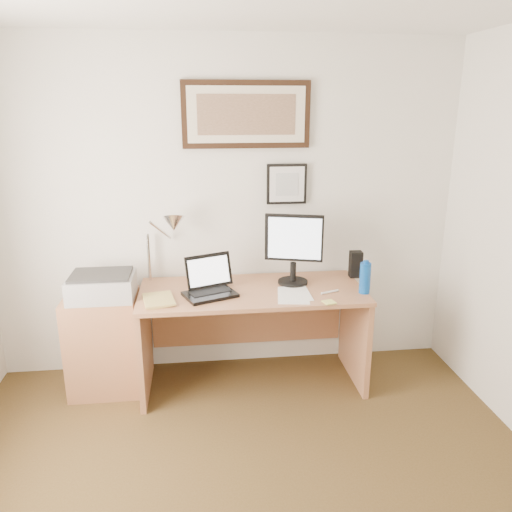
{
  "coord_description": "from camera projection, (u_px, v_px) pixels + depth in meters",
  "views": [
    {
      "loc": [
        -0.22,
        -1.69,
        2.01
      ],
      "look_at": [
        0.15,
        1.43,
        1.06
      ],
      "focal_mm": 35.0,
      "sensor_mm": 36.0,
      "label": 1
    }
  ],
  "objects": [
    {
      "name": "bottle_cap",
      "position": [
        366.0,
        262.0,
        3.44
      ],
      "size": [
        0.04,
        0.04,
        0.02
      ],
      "primitive_type": "cylinder",
      "color": "#0C49A8",
      "rests_on": "water_bottle"
    },
    {
      "name": "desk",
      "position": [
        251.0,
        315.0,
        3.71
      ],
      "size": [
        1.6,
        0.7,
        0.75
      ],
      "color": "#9C6441",
      "rests_on": "floor"
    },
    {
      "name": "picture_small",
      "position": [
        287.0,
        184.0,
        3.72
      ],
      "size": [
        0.3,
        0.03,
        0.3
      ],
      "color": "black",
      "rests_on": "wall_back"
    },
    {
      "name": "lcd_monitor",
      "position": [
        294.0,
        246.0,
        3.6
      ],
      "size": [
        0.41,
        0.22,
        0.52
      ],
      "color": "black",
      "rests_on": "desk"
    },
    {
      "name": "speaker",
      "position": [
        356.0,
        264.0,
        3.8
      ],
      "size": [
        0.09,
        0.08,
        0.2
      ],
      "primitive_type": "cube",
      "rotation": [
        0.0,
        0.0,
        -0.03
      ],
      "color": "black",
      "rests_on": "desk"
    },
    {
      "name": "sticky_pad",
      "position": [
        329.0,
        302.0,
        3.32
      ],
      "size": [
        0.09,
        0.09,
        0.01
      ],
      "primitive_type": "cube",
      "rotation": [
        0.0,
        0.0,
        0.26
      ],
      "color": "#ECEC6F",
      "rests_on": "desk"
    },
    {
      "name": "book",
      "position": [
        144.0,
        302.0,
        3.32
      ],
      "size": [
        0.24,
        0.3,
        0.02
      ],
      "primitive_type": "imported",
      "rotation": [
        0.0,
        0.0,
        0.19
      ],
      "color": "tan",
      "rests_on": "desk"
    },
    {
      "name": "desk_lamp",
      "position": [
        171.0,
        226.0,
        3.55
      ],
      "size": [
        0.29,
        0.27,
        0.53
      ],
      "color": "silver",
      "rests_on": "desk"
    },
    {
      "name": "water_bottle",
      "position": [
        365.0,
        278.0,
        3.48
      ],
      "size": [
        0.08,
        0.08,
        0.22
      ],
      "primitive_type": "cylinder",
      "color": "#0C49A8",
      "rests_on": "desk"
    },
    {
      "name": "paper_sheet_b",
      "position": [
        295.0,
        294.0,
        3.48
      ],
      "size": [
        0.21,
        0.29,
        0.0
      ],
      "primitive_type": "cube",
      "rotation": [
        0.0,
        0.0,
        -0.01
      ],
      "color": "white",
      "rests_on": "desk"
    },
    {
      "name": "picture_large",
      "position": [
        246.0,
        115.0,
        3.54
      ],
      "size": [
        0.92,
        0.04,
        0.47
      ],
      "color": "black",
      "rests_on": "wall_back"
    },
    {
      "name": "wall_back",
      "position": [
        227.0,
        211.0,
        3.75
      ],
      "size": [
        3.5,
        0.02,
        2.5
      ],
      "primitive_type": "cube",
      "color": "white",
      "rests_on": "ground"
    },
    {
      "name": "marker_pen",
      "position": [
        330.0,
        292.0,
        3.5
      ],
      "size": [
        0.14,
        0.06,
        0.02
      ],
      "primitive_type": "cylinder",
      "rotation": [
        0.0,
        1.57,
        0.35
      ],
      "color": "white",
      "rests_on": "desk"
    },
    {
      "name": "printer",
      "position": [
        102.0,
        286.0,
        3.44
      ],
      "size": [
        0.44,
        0.34,
        0.18
      ],
      "color": "#A4A4A7",
      "rests_on": "side_cabinet"
    },
    {
      "name": "paper_sheet_a",
      "position": [
        293.0,
        296.0,
        3.44
      ],
      "size": [
        0.26,
        0.33,
        0.0
      ],
      "primitive_type": "cube",
      "rotation": [
        0.0,
        0.0,
        -0.15
      ],
      "color": "white",
      "rests_on": "desk"
    },
    {
      "name": "laptop",
      "position": [
        210.0,
        286.0,
        3.47
      ],
      "size": [
        0.4,
        0.41,
        0.26
      ],
      "color": "black",
      "rests_on": "desk"
    },
    {
      "name": "side_cabinet",
      "position": [
        104.0,
        343.0,
        3.6
      ],
      "size": [
        0.5,
        0.4,
        0.73
      ],
      "primitive_type": "cube",
      "color": "#9C6441",
      "rests_on": "floor"
    }
  ]
}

